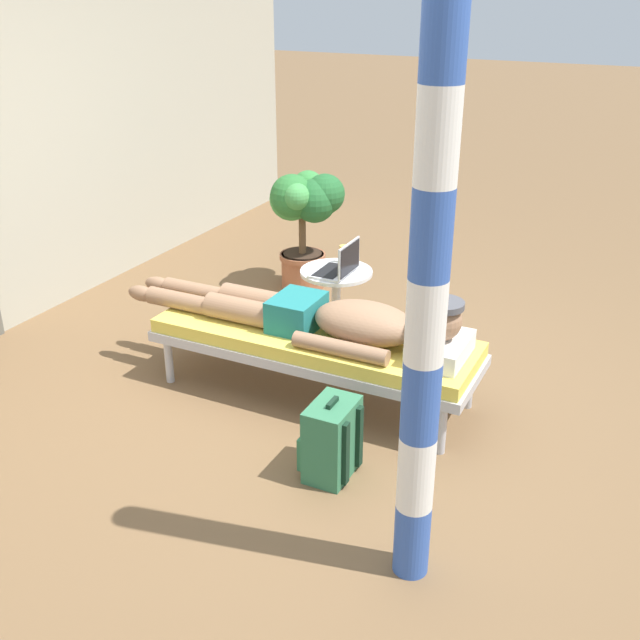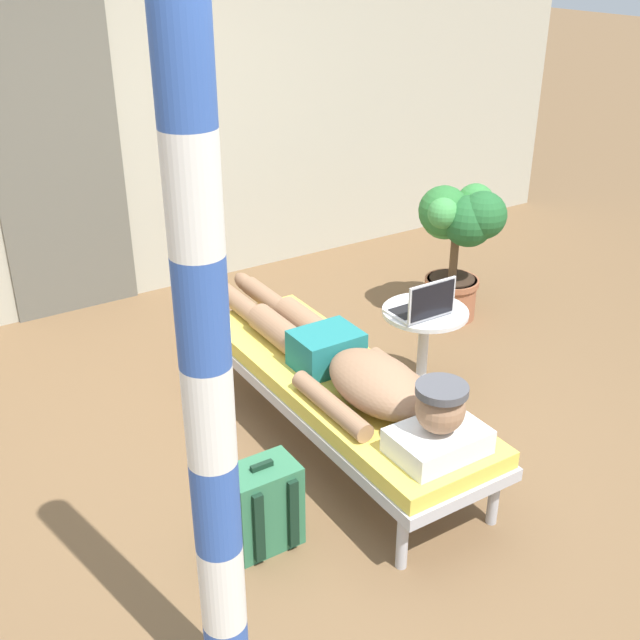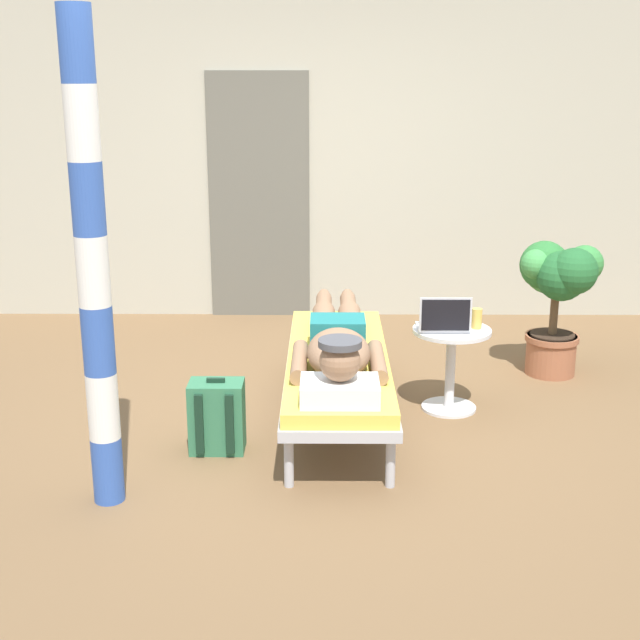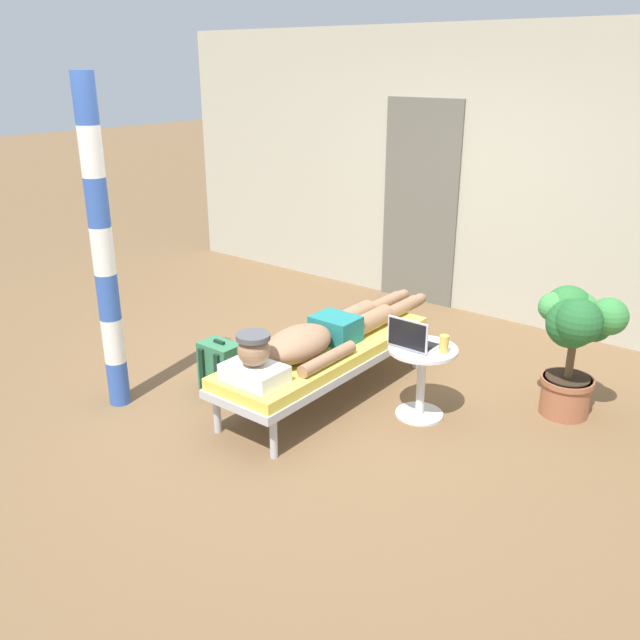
{
  "view_description": "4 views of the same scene",
  "coord_description": "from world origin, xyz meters",
  "px_view_note": "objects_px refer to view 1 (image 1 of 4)",
  "views": [
    {
      "loc": [
        -3.43,
        -1.7,
        2.3
      ],
      "look_at": [
        -0.0,
        -0.02,
        0.54
      ],
      "focal_mm": 42.27,
      "sensor_mm": 36.0,
      "label": 1
    },
    {
      "loc": [
        -1.8,
        -2.74,
        2.42
      ],
      "look_at": [
        0.13,
        0.3,
        0.62
      ],
      "focal_mm": 44.17,
      "sensor_mm": 36.0,
      "label": 2
    },
    {
      "loc": [
        0.02,
        -4.81,
        2.04
      ],
      "look_at": [
        -0.01,
        0.01,
        0.65
      ],
      "focal_mm": 48.61,
      "sensor_mm": 36.0,
      "label": 3
    },
    {
      "loc": [
        2.9,
        -3.54,
        2.37
      ],
      "look_at": [
        -0.06,
        0.19,
        0.54
      ],
      "focal_mm": 38.08,
      "sensor_mm": 36.0,
      "label": 4
    }
  ],
  "objects_px": {
    "side_table": "(336,294)",
    "porch_post": "(426,321)",
    "person_reclining": "(328,318)",
    "drink_glass": "(344,254)",
    "backpack": "(331,440)",
    "potted_plant": "(303,210)",
    "laptop": "(340,266)",
    "lounge_chair": "(314,342)"
  },
  "relations": [
    {
      "from": "potted_plant",
      "to": "porch_post",
      "type": "height_order",
      "value": "porch_post"
    },
    {
      "from": "lounge_chair",
      "to": "porch_post",
      "type": "height_order",
      "value": "porch_post"
    },
    {
      "from": "side_table",
      "to": "backpack",
      "type": "distance_m",
      "value": 1.51
    },
    {
      "from": "lounge_chair",
      "to": "person_reclining",
      "type": "bearing_deg",
      "value": -90.0
    },
    {
      "from": "lounge_chair",
      "to": "backpack",
      "type": "xyz_separation_m",
      "value": [
        -0.67,
        -0.43,
        -0.15
      ]
    },
    {
      "from": "drink_glass",
      "to": "porch_post",
      "type": "relative_size",
      "value": 0.05
    },
    {
      "from": "person_reclining",
      "to": "potted_plant",
      "type": "height_order",
      "value": "potted_plant"
    },
    {
      "from": "drink_glass",
      "to": "porch_post",
      "type": "bearing_deg",
      "value": -148.44
    },
    {
      "from": "person_reclining",
      "to": "side_table",
      "type": "distance_m",
      "value": 0.77
    },
    {
      "from": "laptop",
      "to": "backpack",
      "type": "relative_size",
      "value": 0.73
    },
    {
      "from": "person_reclining",
      "to": "drink_glass",
      "type": "distance_m",
      "value": 0.9
    },
    {
      "from": "porch_post",
      "to": "backpack",
      "type": "bearing_deg",
      "value": 51.85
    },
    {
      "from": "laptop",
      "to": "potted_plant",
      "type": "relative_size",
      "value": 0.33
    },
    {
      "from": "drink_glass",
      "to": "backpack",
      "type": "xyz_separation_m",
      "value": [
        -1.52,
        -0.63,
        -0.39
      ]
    },
    {
      "from": "person_reclining",
      "to": "drink_glass",
      "type": "xyz_separation_m",
      "value": [
        0.85,
        0.29,
        0.07
      ]
    },
    {
      "from": "laptop",
      "to": "drink_glass",
      "type": "distance_m",
      "value": 0.22
    },
    {
      "from": "person_reclining",
      "to": "backpack",
      "type": "height_order",
      "value": "person_reclining"
    },
    {
      "from": "person_reclining",
      "to": "potted_plant",
      "type": "distance_m",
      "value": 1.77
    },
    {
      "from": "potted_plant",
      "to": "lounge_chair",
      "type": "bearing_deg",
      "value": -150.53
    },
    {
      "from": "side_table",
      "to": "porch_post",
      "type": "distance_m",
      "value": 2.34
    },
    {
      "from": "lounge_chair",
      "to": "backpack",
      "type": "distance_m",
      "value": 0.81
    },
    {
      "from": "backpack",
      "to": "potted_plant",
      "type": "xyz_separation_m",
      "value": [
        2.17,
        1.28,
        0.44
      ]
    },
    {
      "from": "person_reclining",
      "to": "porch_post",
      "type": "bearing_deg",
      "value": -140.59
    },
    {
      "from": "side_table",
      "to": "person_reclining",
      "type": "bearing_deg",
      "value": -158.72
    },
    {
      "from": "side_table",
      "to": "porch_post",
      "type": "bearing_deg",
      "value": -146.69
    },
    {
      "from": "backpack",
      "to": "potted_plant",
      "type": "relative_size",
      "value": 0.46
    },
    {
      "from": "side_table",
      "to": "lounge_chair",
      "type": "bearing_deg",
      "value": -165.13
    },
    {
      "from": "porch_post",
      "to": "person_reclining",
      "type": "bearing_deg",
      "value": 39.41
    },
    {
      "from": "lounge_chair",
      "to": "drink_glass",
      "type": "relative_size",
      "value": 15.67
    },
    {
      "from": "side_table",
      "to": "backpack",
      "type": "bearing_deg",
      "value": -155.86
    },
    {
      "from": "drink_glass",
      "to": "potted_plant",
      "type": "bearing_deg",
      "value": 44.91
    },
    {
      "from": "laptop",
      "to": "potted_plant",
      "type": "bearing_deg",
      "value": 39.65
    },
    {
      "from": "laptop",
      "to": "potted_plant",
      "type": "height_order",
      "value": "potted_plant"
    },
    {
      "from": "side_table",
      "to": "drink_glass",
      "type": "bearing_deg",
      "value": 5.1
    },
    {
      "from": "person_reclining",
      "to": "drink_glass",
      "type": "height_order",
      "value": "person_reclining"
    },
    {
      "from": "person_reclining",
      "to": "lounge_chair",
      "type": "bearing_deg",
      "value": 90.0
    },
    {
      "from": "laptop",
      "to": "lounge_chair",
      "type": "bearing_deg",
      "value": -168.12
    },
    {
      "from": "backpack",
      "to": "lounge_chair",
      "type": "bearing_deg",
      "value": 32.55
    },
    {
      "from": "lounge_chair",
      "to": "porch_post",
      "type": "distance_m",
      "value": 1.73
    },
    {
      "from": "side_table",
      "to": "porch_post",
      "type": "xyz_separation_m",
      "value": [
        -1.84,
        -1.21,
        0.8
      ]
    },
    {
      "from": "person_reclining",
      "to": "laptop",
      "type": "bearing_deg",
      "value": 19.08
    },
    {
      "from": "backpack",
      "to": "side_table",
      "type": "bearing_deg",
      "value": 24.14
    }
  ]
}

